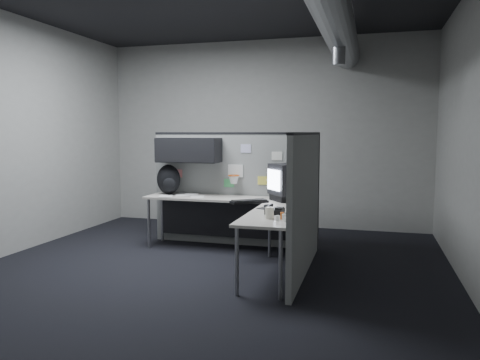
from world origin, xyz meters
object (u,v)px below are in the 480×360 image
(monitor, at_px, (289,182))
(phone, at_px, (274,210))
(keyboard, at_px, (249,201))
(desk, at_px, (238,210))
(backpack, at_px, (169,180))

(monitor, distance_m, phone, 1.05)
(monitor, bearing_deg, phone, -82.38)
(keyboard, bearing_deg, desk, 153.93)
(monitor, relative_size, backpack, 1.38)
(monitor, bearing_deg, desk, -154.28)
(keyboard, height_order, phone, phone)
(desk, bearing_deg, monitor, 19.19)
(desk, xyz_separation_m, phone, (0.65, -0.81, 0.15))
(monitor, distance_m, keyboard, 0.61)
(desk, relative_size, keyboard, 4.79)
(desk, bearing_deg, keyboard, -33.98)
(phone, bearing_deg, monitor, 103.92)
(phone, bearing_deg, backpack, 159.78)
(desk, relative_size, monitor, 3.87)
(phone, xyz_separation_m, backpack, (-1.81, 1.17, 0.17))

